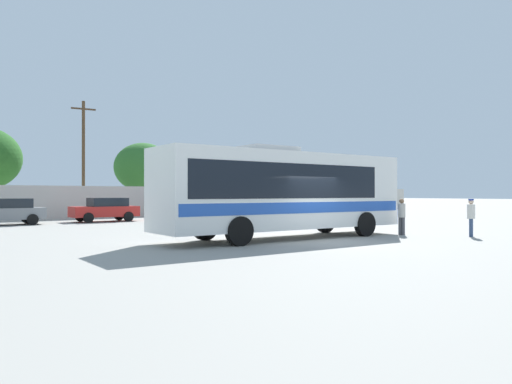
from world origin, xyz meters
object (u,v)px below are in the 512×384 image
(passenger_waiting_on_apron, at_px, (471,215))
(parked_car_third_red, at_px, (105,209))
(attendant_by_bus_door, at_px, (402,214))
(parked_car_second_grey, at_px, (7,211))
(parked_car_rightmost_maroon, at_px, (181,207))
(roadside_tree_midright, at_px, (143,167))
(utility_pole_near, at_px, (83,157))
(coach_bus_white_blue, at_px, (282,190))

(passenger_waiting_on_apron, height_order, parked_car_third_red, passenger_waiting_on_apron)
(attendant_by_bus_door, height_order, parked_car_second_grey, attendant_by_bus_door)
(parked_car_rightmost_maroon, xyz_separation_m, roadside_tree_midright, (1.54, 9.23, 3.41))
(attendant_by_bus_door, distance_m, parked_car_third_red, 19.23)
(attendant_by_bus_door, xyz_separation_m, passenger_waiting_on_apron, (1.43, -2.43, 0.01))
(passenger_waiting_on_apron, xyz_separation_m, parked_car_third_red, (-7.48, 20.68, -0.10))
(parked_car_third_red, xyz_separation_m, utility_pole_near, (0.78, 6.09, 3.82))
(attendant_by_bus_door, relative_size, parked_car_second_grey, 0.38)
(parked_car_second_grey, distance_m, parked_car_rightmost_maroon, 11.77)
(coach_bus_white_blue, bearing_deg, utility_pole_near, 90.04)
(parked_car_third_red, bearing_deg, coach_bus_white_blue, -87.18)
(roadside_tree_midright, bearing_deg, passenger_waiting_on_apron, -90.10)
(parked_car_second_grey, distance_m, utility_pole_near, 9.55)
(parked_car_third_red, distance_m, roadside_tree_midright, 12.72)
(coach_bus_white_blue, bearing_deg, parked_car_rightmost_maroon, 72.56)
(passenger_waiting_on_apron, bearing_deg, roadside_tree_midright, 89.90)
(parked_car_second_grey, relative_size, parked_car_rightmost_maroon, 1.00)
(attendant_by_bus_door, relative_size, utility_pole_near, 0.18)
(roadside_tree_midright, bearing_deg, coach_bus_white_blue, -104.64)
(utility_pole_near, bearing_deg, parked_car_second_grey, -138.56)
(coach_bus_white_blue, distance_m, roadside_tree_midright, 26.76)
(parked_car_third_red, relative_size, utility_pole_near, 0.48)
(parked_car_third_red, bearing_deg, roadside_tree_midright, 52.04)
(passenger_waiting_on_apron, distance_m, utility_pole_near, 27.85)
(attendant_by_bus_door, height_order, utility_pole_near, utility_pole_near)
(coach_bus_white_blue, height_order, attendant_by_bus_door, coach_bus_white_blue)
(parked_car_rightmost_maroon, height_order, roadside_tree_midright, roadside_tree_midright)
(passenger_waiting_on_apron, xyz_separation_m, parked_car_rightmost_maroon, (-1.49, 21.11, -0.11))
(attendant_by_bus_door, relative_size, passenger_waiting_on_apron, 1.00)
(coach_bus_white_blue, bearing_deg, attendant_by_bus_door, -21.86)
(coach_bus_white_blue, bearing_deg, parked_car_third_red, 92.82)
(attendant_by_bus_door, xyz_separation_m, parked_car_second_grey, (-11.83, 18.55, -0.10))
(parked_car_second_grey, distance_m, roadside_tree_midright, 16.62)
(coach_bus_white_blue, distance_m, parked_car_rightmost_maroon, 17.40)
(parked_car_third_red, relative_size, roadside_tree_midright, 0.67)
(coach_bus_white_blue, relative_size, parked_car_third_red, 2.62)
(parked_car_second_grey, bearing_deg, coach_bus_white_blue, -68.22)
(coach_bus_white_blue, relative_size, roadside_tree_midright, 1.75)
(passenger_waiting_on_apron, relative_size, parked_car_rightmost_maroon, 0.38)
(parked_car_third_red, height_order, parked_car_rightmost_maroon, parked_car_third_red)
(roadside_tree_midright, bearing_deg, parked_car_third_red, -127.96)
(coach_bus_white_blue, xyz_separation_m, roadside_tree_midright, (6.74, 25.80, 2.25))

